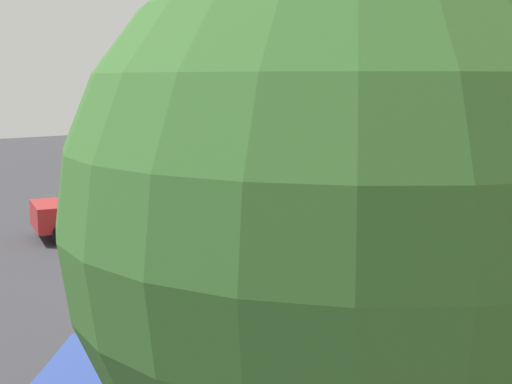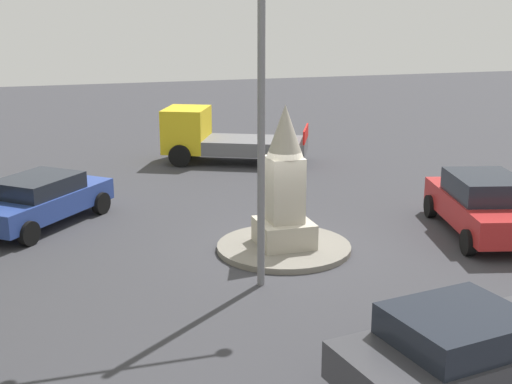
% 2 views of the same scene
% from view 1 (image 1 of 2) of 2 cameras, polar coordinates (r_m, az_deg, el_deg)
% --- Properties ---
extents(ground_plane, '(80.00, 80.00, 0.00)m').
position_cam_1_polar(ground_plane, '(15.74, -3.43, -6.97)').
color(ground_plane, '#38383D').
extents(traffic_island, '(3.32, 3.32, 0.14)m').
position_cam_1_polar(traffic_island, '(15.72, -3.43, -6.72)').
color(traffic_island, gray).
rests_on(traffic_island, ground).
extents(monument, '(1.30, 1.30, 3.48)m').
position_cam_1_polar(monument, '(15.36, -3.49, -1.03)').
color(monument, '#B2AA99').
rests_on(monument, traffic_island).
extents(streetlamp, '(3.87, 0.28, 7.01)m').
position_cam_1_polar(streetlamp, '(15.41, 4.95, 9.00)').
color(streetlamp, slate).
rests_on(streetlamp, ground).
extents(car_red_approaching, '(2.90, 4.78, 1.60)m').
position_cam_1_polar(car_red_approaching, '(20.27, -11.51, -1.09)').
color(car_red_approaching, '#B22323').
rests_on(car_red_approaching, ground).
extents(car_dark_grey_parked_right, '(4.36, 2.57, 1.42)m').
position_cam_1_polar(car_dark_grey_parked_right, '(20.61, 11.82, -1.15)').
color(car_dark_grey_parked_right, '#38383D').
rests_on(car_dark_grey_parked_right, ground).
extents(car_blue_near_island, '(4.16, 4.40, 1.37)m').
position_cam_1_polar(car_blue_near_island, '(8.96, -2.78, -14.88)').
color(car_blue_near_island, '#2D479E').
rests_on(car_blue_near_island, ground).
extents(tree_mid_cluster, '(3.40, 3.40, 5.27)m').
position_cam_1_polar(tree_mid_cluster, '(4.22, 7.40, -2.28)').
color(tree_mid_cluster, brown).
rests_on(tree_mid_cluster, ground).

